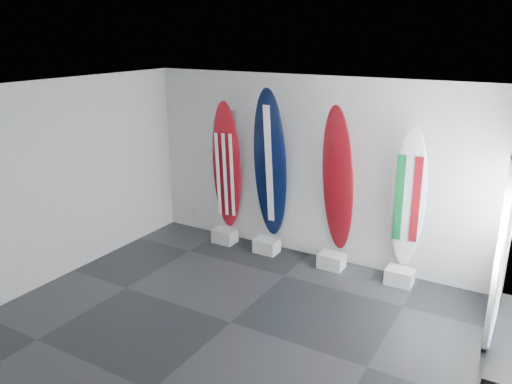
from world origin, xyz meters
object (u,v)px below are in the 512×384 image
Objects in this scene: surfboard_usa at (227,166)px; surfboard_swiss at (338,181)px; surfboard_navy at (270,165)px; surfboard_italy at (408,199)px.

surfboard_swiss is at bearing -11.08° from surfboard_usa.
surfboard_navy is (0.86, 0.00, 0.13)m from surfboard_usa.
surfboard_swiss is 1.10m from surfboard_italy.
surfboard_usa reaches higher than surfboard_italy.
surfboard_navy is 1.20m from surfboard_swiss.
surfboard_usa is 2.06m from surfboard_swiss.
surfboard_usa is at bearing 175.86° from surfboard_navy.
surfboard_swiss is (1.19, 0.00, -0.09)m from surfboard_navy.
surfboard_navy is at bearing -11.08° from surfboard_usa.
surfboard_italy is at bearing -11.08° from surfboard_usa.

